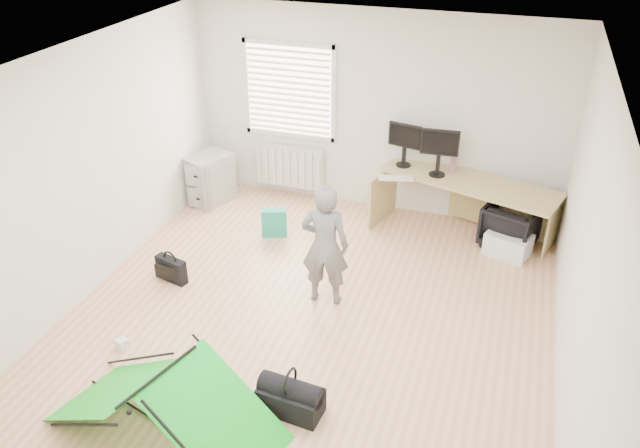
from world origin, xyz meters
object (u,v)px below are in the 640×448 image
(filing_cabinet, at_px, (210,179))
(monitor_left, at_px, (404,151))
(monitor_right, at_px, (438,159))
(person, at_px, (325,245))
(thermos, at_px, (453,163))
(office_chair, at_px, (511,225))
(storage_crate, at_px, (508,244))
(laptop_bag, at_px, (172,269))
(duffel_bag, at_px, (291,400))
(desk, at_px, (466,207))
(kite, at_px, (163,403))

(filing_cabinet, relative_size, monitor_left, 1.57)
(monitor_right, bearing_deg, filing_cabinet, -179.24)
(person, bearing_deg, thermos, -122.27)
(monitor_right, relative_size, office_chair, 0.75)
(filing_cabinet, relative_size, monitor_right, 1.47)
(storage_crate, bearing_deg, person, -139.46)
(person, relative_size, laptop_bag, 3.61)
(laptop_bag, height_order, duffel_bag, laptop_bag)
(filing_cabinet, xyz_separation_m, monitor_left, (2.67, 0.40, 0.62))
(monitor_left, relative_size, person, 0.32)
(storage_crate, bearing_deg, filing_cabinet, 177.95)
(storage_crate, height_order, laptop_bag, laptop_bag)
(desk, height_order, thermos, thermos)
(monitor_left, relative_size, kite, 0.23)
(monitor_right, relative_size, person, 0.34)
(kite, height_order, duffel_bag, kite)
(monitor_right, height_order, person, person)
(laptop_bag, bearing_deg, storage_crate, 41.18)
(monitor_right, bearing_deg, storage_crate, -25.38)
(office_chair, bearing_deg, laptop_bag, 46.95)
(person, bearing_deg, storage_crate, -146.09)
(storage_crate, bearing_deg, duffel_bag, -116.85)
(filing_cabinet, distance_m, office_chair, 4.12)
(filing_cabinet, relative_size, duffel_bag, 1.25)
(person, bearing_deg, kite, 65.15)
(kite, bearing_deg, desk, 80.22)
(monitor_left, distance_m, monitor_right, 0.49)
(monitor_right, relative_size, laptop_bag, 1.22)
(thermos, xyz_separation_m, office_chair, (0.82, -0.33, -0.59))
(filing_cabinet, height_order, office_chair, filing_cabinet)
(monitor_right, xyz_separation_m, duffel_bag, (-0.64, -3.63, -0.86))
(laptop_bag, bearing_deg, office_chair, 44.10)
(storage_crate, xyz_separation_m, duffel_bag, (-1.64, -3.24, -0.02))
(monitor_left, xyz_separation_m, duffel_bag, (-0.18, -3.79, -0.85))
(filing_cabinet, relative_size, storage_crate, 1.36)
(filing_cabinet, height_order, thermos, thermos)
(monitor_right, bearing_deg, monitor_left, 157.89)
(desk, distance_m, duffel_bag, 3.76)
(thermos, xyz_separation_m, kite, (-1.75, -4.33, -0.58))
(person, height_order, kite, person)
(monitor_right, distance_m, kite, 4.50)
(person, height_order, storage_crate, person)
(monitor_left, distance_m, thermos, 0.65)
(monitor_left, height_order, duffel_bag, monitor_left)
(duffel_bag, bearing_deg, laptop_bag, 149.51)
(thermos, bearing_deg, office_chair, -22.31)
(filing_cabinet, distance_m, monitor_right, 3.20)
(monitor_right, bearing_deg, thermos, 40.89)
(kite, bearing_deg, office_chair, 73.34)
(filing_cabinet, relative_size, person, 0.50)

